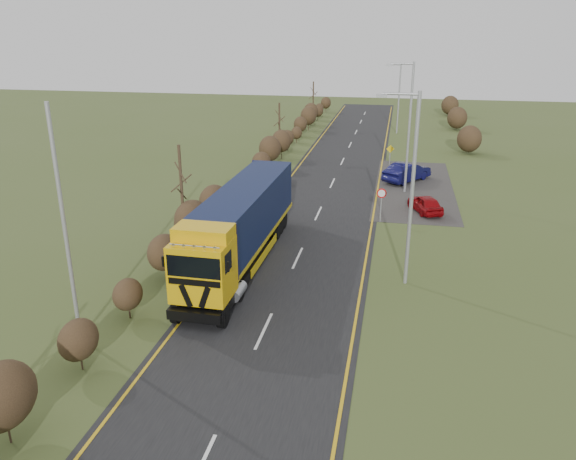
% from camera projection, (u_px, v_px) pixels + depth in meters
% --- Properties ---
extents(ground, '(160.00, 160.00, 0.00)m').
position_uv_depth(ground, '(283.00, 290.00, 27.14)').
color(ground, '#3F4E21').
rests_on(ground, ground).
extents(road, '(8.00, 120.00, 0.02)m').
position_uv_depth(road, '(314.00, 223.00, 36.37)').
color(road, black).
rests_on(road, ground).
extents(layby, '(6.00, 18.00, 0.02)m').
position_uv_depth(layby, '(414.00, 187.00, 44.41)').
color(layby, '#302D2A').
rests_on(layby, ground).
extents(lane_markings, '(7.52, 116.00, 0.01)m').
position_uv_depth(lane_markings, '(313.00, 224.00, 36.08)').
color(lane_markings, '#C39912').
rests_on(lane_markings, road).
extents(hedgerow, '(2.24, 102.04, 6.05)m').
position_uv_depth(hedgerow, '(214.00, 203.00, 34.96)').
color(hedgerow, '#2F2115').
rests_on(hedgerow, ground).
extents(lorry, '(2.87, 14.78, 4.11)m').
position_uv_depth(lorry, '(241.00, 223.00, 29.36)').
color(lorry, black).
rests_on(lorry, ground).
extents(car_red_hatchback, '(2.62, 3.81, 1.20)m').
position_uv_depth(car_red_hatchback, '(425.00, 204.00, 38.30)').
color(car_red_hatchback, maroon).
rests_on(car_red_hatchback, ground).
extents(car_blue_sedan, '(4.05, 4.79, 1.55)m').
position_uv_depth(car_blue_sedan, '(407.00, 172.00, 45.96)').
color(car_blue_sedan, '#090934').
rests_on(car_blue_sedan, ground).
extents(streetlight_near, '(1.98, 0.19, 9.33)m').
position_uv_depth(streetlight_near, '(410.00, 182.00, 26.15)').
color(streetlight_near, '#9B9DA0').
rests_on(streetlight_near, ground).
extents(streetlight_mid, '(2.05, 0.19, 9.66)m').
position_uv_depth(streetlight_mid, '(408.00, 122.00, 41.46)').
color(streetlight_mid, '#9B9DA0').
rests_on(streetlight_mid, ground).
extents(streetlight_far, '(1.71, 0.18, 8.01)m').
position_uv_depth(streetlight_far, '(398.00, 96.00, 65.70)').
color(streetlight_far, '#9B9DA0').
rests_on(streetlight_far, ground).
extents(left_pole, '(0.16, 0.16, 9.52)m').
position_uv_depth(left_pole, '(65.00, 229.00, 21.25)').
color(left_pole, '#9B9DA0').
rests_on(left_pole, ground).
extents(speed_sign, '(0.62, 0.10, 2.26)m').
position_uv_depth(speed_sign, '(381.00, 199.00, 36.05)').
color(speed_sign, '#9B9DA0').
rests_on(speed_sign, ground).
extents(warning_board, '(0.72, 0.11, 1.88)m').
position_uv_depth(warning_board, '(390.00, 153.00, 51.21)').
color(warning_board, '#9B9DA0').
rests_on(warning_board, ground).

